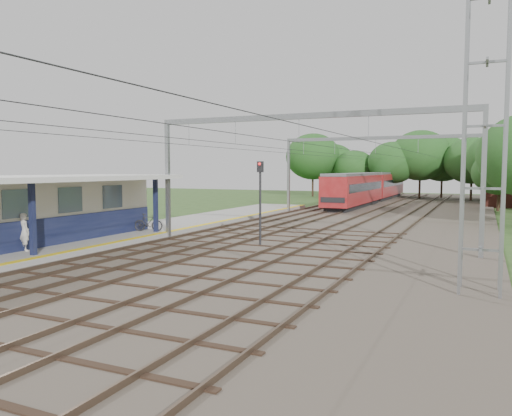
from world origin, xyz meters
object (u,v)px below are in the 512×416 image
Objects in this scene: person at (24,232)px; bicycle at (148,222)px; signal_post at (260,193)px; train at (371,186)px.

person is 8.42m from bicycle.
signal_post is at bearing -114.17° from bicycle.
train reaches higher than person.
bicycle is at bearing -99.28° from train.
signal_post reaches higher than bicycle.
train is at bearing -83.59° from person.
train is (6.65, 44.85, 0.78)m from person.
train is at bearing 93.64° from signal_post.
signal_post is (8.50, 7.59, 1.66)m from person.
person is at bearing -98.43° from train.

